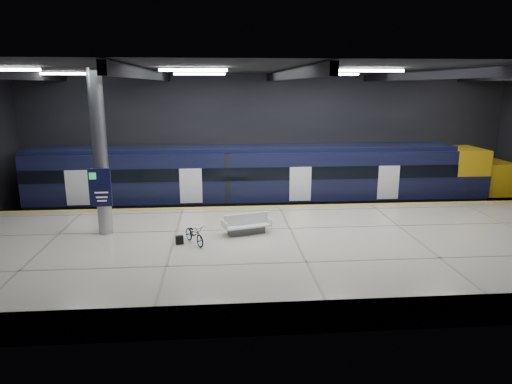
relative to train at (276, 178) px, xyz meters
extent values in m
plane|color=black|center=(-0.16, -5.50, -2.06)|extent=(30.00, 30.00, 0.00)
cube|color=black|center=(-0.16, 2.50, 1.94)|extent=(30.00, 0.10, 8.00)
cube|color=black|center=(-0.16, -13.50, 1.94)|extent=(30.00, 0.10, 8.00)
cube|color=black|center=(-0.16, -5.50, 5.94)|extent=(30.00, 16.00, 0.10)
cube|color=black|center=(-12.16, -5.50, 5.69)|extent=(0.25, 16.00, 0.40)
cube|color=black|center=(-6.16, -5.50, 5.69)|extent=(0.25, 16.00, 0.40)
cube|color=black|center=(-0.16, -5.50, 5.69)|extent=(0.25, 16.00, 0.40)
cube|color=black|center=(5.84, -5.50, 5.69)|extent=(0.25, 16.00, 0.40)
cube|color=white|center=(-11.16, -7.50, 5.82)|extent=(2.60, 0.18, 0.10)
cube|color=white|center=(-4.16, -7.50, 5.82)|extent=(2.60, 0.18, 0.10)
cube|color=white|center=(2.84, -7.50, 5.82)|extent=(2.60, 0.18, 0.10)
cube|color=white|center=(-11.16, -1.50, 5.82)|extent=(2.60, 0.18, 0.10)
cube|color=white|center=(-4.16, -1.50, 5.82)|extent=(2.60, 0.18, 0.10)
cube|color=white|center=(2.84, -1.50, 5.82)|extent=(2.60, 0.18, 0.10)
cube|color=white|center=(9.84, -1.50, 5.82)|extent=(2.60, 0.18, 0.10)
cube|color=beige|center=(-0.16, -8.00, -1.51)|extent=(30.00, 11.00, 1.10)
cube|color=gold|center=(-0.16, -2.75, -0.95)|extent=(30.00, 0.40, 0.01)
cube|color=gray|center=(-0.16, -0.72, -1.98)|extent=(30.00, 0.08, 0.16)
cube|color=gray|center=(-0.16, 0.72, -1.98)|extent=(30.00, 0.08, 0.16)
cube|color=black|center=(-1.80, 0.00, -1.51)|extent=(24.00, 2.58, 0.80)
cube|color=black|center=(-1.80, 0.00, 0.27)|extent=(24.00, 2.80, 2.75)
cube|color=black|center=(-1.80, 0.00, 1.76)|extent=(24.00, 2.30, 0.24)
cube|color=black|center=(-1.80, -1.41, 0.54)|extent=(24.00, 0.04, 0.70)
cube|color=white|center=(1.20, -1.41, -0.06)|extent=(1.20, 0.05, 1.90)
cube|color=gold|center=(11.20, 0.00, 0.27)|extent=(2.00, 2.80, 2.75)
ellipsoid|color=gold|center=(13.80, 0.00, -0.21)|extent=(3.60, 2.52, 1.90)
cube|color=black|center=(11.50, 0.00, 0.44)|extent=(1.60, 2.38, 0.80)
cube|color=#595B60|center=(-2.13, -7.08, -0.81)|extent=(1.64, 0.91, 0.29)
cube|color=white|center=(-2.13, -7.08, -0.59)|extent=(2.12, 1.35, 0.08)
cube|color=white|center=(-2.13, -7.08, -0.31)|extent=(1.91, 0.62, 0.49)
cube|color=white|center=(-3.07, -7.35, -0.47)|extent=(0.29, 0.82, 0.29)
cube|color=white|center=(-1.19, -6.81, -0.47)|extent=(0.29, 0.82, 0.29)
imported|color=#99999E|center=(-4.28, -8.21, -0.56)|extent=(1.21, 1.60, 0.80)
cube|color=black|center=(-4.88, -8.21, -0.78)|extent=(0.34, 0.25, 0.35)
cylinder|color=#9EA0A5|center=(-8.16, -6.50, 2.49)|extent=(0.60, 0.60, 6.90)
cube|color=#0E0F33|center=(-8.16, -6.92, 1.14)|extent=(0.90, 0.12, 1.60)
camera|label=1|loc=(-3.24, -25.73, 5.25)|focal=32.00mm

